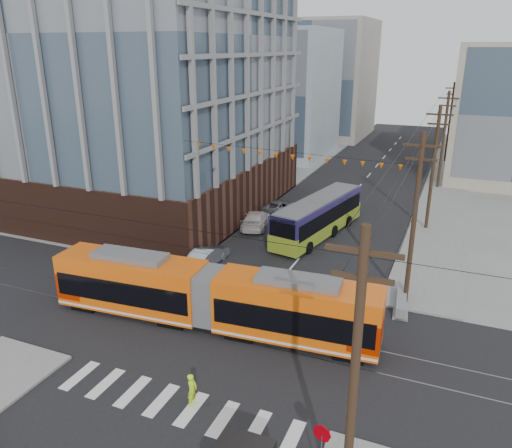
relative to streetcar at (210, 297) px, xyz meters
The scene contains 13 objects.
ground 4.62m from the streetcar, 65.49° to the right, with size 160.00×160.00×0.00m, color slate.
office_building 30.52m from the streetcar, 136.58° to the left, with size 30.00×25.00×28.60m, color #381E16.
bg_bldg_nw_near 51.02m from the streetcar, 107.57° to the left, with size 18.00×16.00×18.00m, color #8C99A5.
bg_bldg_nw_far 69.73m from the streetcar, 100.19° to the left, with size 16.00×18.00×20.00m, color gray.
utility_pole_near 14.66m from the streetcar, 43.83° to the right, with size 0.30×0.30×11.00m, color black.
utility_pole_far 53.28m from the streetcar, 78.88° to the left, with size 0.30×0.30×11.00m, color black.
streetcar is the anchor object (origin of this frame).
city_bus 16.93m from the streetcar, 84.35° to the left, with size 2.64×12.18×3.45m, color #1F1847, non-canonical shape.
parked_car_silver 8.84m from the streetcar, 119.29° to the left, with size 1.51×4.34×1.43m, color #8E98A3.
parked_car_white 17.20m from the streetcar, 103.98° to the left, with size 2.12×5.21×1.51m, color silver.
parked_car_grey 21.93m from the streetcar, 99.53° to the left, with size 1.99×4.31×1.20m, color slate.
pedestrian 7.09m from the streetcar, 69.35° to the right, with size 0.61×0.40×1.67m, color #C8FF1E.
jersey_barrier 12.20m from the streetcar, 33.92° to the left, with size 0.89×3.97×0.79m, color gray.
Camera 1 is at (10.65, -18.93, 15.58)m, focal length 35.00 mm.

